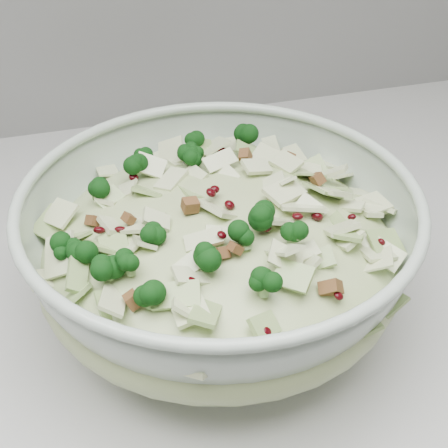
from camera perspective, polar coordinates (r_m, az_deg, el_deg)
mixing_bowl at (r=0.50m, az=-0.41°, el=-2.64°), size 0.37×0.37×0.12m
salad at (r=0.49m, az=-0.42°, el=-0.82°), size 0.32×0.32×0.12m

